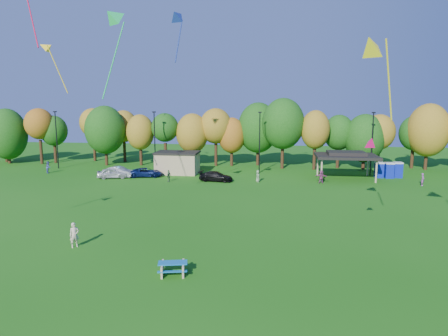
# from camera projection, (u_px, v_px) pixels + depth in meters

# --- Properties ---
(ground) EXTENTS (160.00, 160.00, 0.00)m
(ground) POSITION_uv_depth(u_px,v_px,m) (188.00, 304.00, 20.80)
(ground) COLOR #19600F
(ground) RESTS_ON ground
(tree_line) EXTENTS (93.57, 10.55, 11.15)m
(tree_line) POSITION_uv_depth(u_px,v_px,m) (242.00, 131.00, 64.52)
(tree_line) COLOR black
(tree_line) RESTS_ON ground
(lamp_posts) EXTENTS (64.50, 0.25, 9.09)m
(lamp_posts) POSITION_uv_depth(u_px,v_px,m) (260.00, 140.00, 58.90)
(lamp_posts) COLOR black
(lamp_posts) RESTS_ON ground
(utility_building) EXTENTS (6.30, 4.30, 3.25)m
(utility_building) POSITION_uv_depth(u_px,v_px,m) (177.00, 163.00, 59.00)
(utility_building) COLOR tan
(utility_building) RESTS_ON ground
(pavilion) EXTENTS (8.20, 6.20, 3.77)m
(pavilion) POSITION_uv_depth(u_px,v_px,m) (346.00, 155.00, 54.71)
(pavilion) COLOR tan
(pavilion) RESTS_ON ground
(porta_potties) EXTENTS (3.75, 1.69, 2.18)m
(porta_potties) POSITION_uv_depth(u_px,v_px,m) (389.00, 170.00, 55.70)
(porta_potties) COLOR #0D20AA
(porta_potties) RESTS_ON ground
(picnic_table) EXTENTS (2.02, 1.79, 0.76)m
(picnic_table) POSITION_uv_depth(u_px,v_px,m) (173.00, 267.00, 24.36)
(picnic_table) COLOR tan
(picnic_table) RESTS_ON ground
(kite_flyer) EXTENTS (0.79, 0.77, 1.83)m
(kite_flyer) POSITION_uv_depth(u_px,v_px,m) (74.00, 235.00, 28.85)
(kite_flyer) COLOR beige
(kite_flyer) RESTS_ON ground
(car_a) EXTENTS (4.51, 2.81, 1.43)m
(car_a) POSITION_uv_depth(u_px,v_px,m) (113.00, 173.00, 55.37)
(car_a) COLOR silver
(car_a) RESTS_ON ground
(car_b) EXTENTS (4.64, 2.26, 1.47)m
(car_b) POSITION_uv_depth(u_px,v_px,m) (119.00, 172.00, 56.30)
(car_b) COLOR #929397
(car_b) RESTS_ON ground
(car_c) EXTENTS (4.90, 2.96, 1.27)m
(car_c) POSITION_uv_depth(u_px,v_px,m) (146.00, 172.00, 56.43)
(car_c) COLOR #0D1B50
(car_c) RESTS_ON ground
(car_d) EXTENTS (4.72, 2.40, 1.31)m
(car_d) POSITION_uv_depth(u_px,v_px,m) (216.00, 176.00, 53.28)
(car_d) COLOR black
(car_d) RESTS_ON ground
(far_person_0) EXTENTS (0.93, 1.04, 1.75)m
(far_person_0) POSITION_uv_depth(u_px,v_px,m) (48.00, 167.00, 59.42)
(far_person_0) COLOR #4D57AB
(far_person_0) RESTS_ON ground
(far_person_1) EXTENTS (0.59, 0.69, 1.60)m
(far_person_1) POSITION_uv_depth(u_px,v_px,m) (423.00, 179.00, 50.37)
(far_person_1) COLOR #A34CA1
(far_person_1) RESTS_ON ground
(far_person_2) EXTENTS (0.58, 0.98, 1.56)m
(far_person_2) POSITION_uv_depth(u_px,v_px,m) (169.00, 176.00, 52.93)
(far_person_2) COLOR #537C4C
(far_person_2) RESTS_ON ground
(far_person_3) EXTENTS (0.72, 0.89, 1.56)m
(far_person_3) POSITION_uv_depth(u_px,v_px,m) (258.00, 176.00, 52.77)
(far_person_3) COLOR #85A26F
(far_person_3) RESTS_ON ground
(far_person_4) EXTENTS (0.78, 1.12, 1.59)m
(far_person_4) POSITION_uv_depth(u_px,v_px,m) (119.00, 172.00, 55.87)
(far_person_4) COLOR #509CB1
(far_person_4) RESTS_ON ground
(far_person_5) EXTENTS (1.65, 0.75, 1.72)m
(far_person_5) POSITION_uv_depth(u_px,v_px,m) (321.00, 177.00, 51.91)
(far_person_5) COLOR #9E427B
(far_person_5) RESTS_ON ground
(kite_2) EXTENTS (1.59, 2.79, 4.50)m
(kite_2) POSITION_uv_depth(u_px,v_px,m) (179.00, 17.00, 33.33)
(kite_2) COLOR navy
(kite_9) EXTENTS (0.91, 1.15, 1.06)m
(kite_9) POSITION_uv_depth(u_px,v_px,m) (371.00, 142.00, 26.10)
(kite_9) COLOR #ED0D6C
(kite_11) EXTENTS (2.61, 3.25, 5.63)m
(kite_11) POSITION_uv_depth(u_px,v_px,m) (372.00, 46.00, 24.80)
(kite_11) COLOR yellow
(kite_12) EXTENTS (3.20, 3.94, 7.45)m
(kite_12) POSITION_uv_depth(u_px,v_px,m) (118.00, 18.00, 31.74)
(kite_12) COLOR #1DDB59
(kite_13) EXTENTS (3.15, 1.36, 5.33)m
(kite_13) POSITION_uv_depth(u_px,v_px,m) (45.00, 48.00, 40.14)
(kite_13) COLOR yellow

